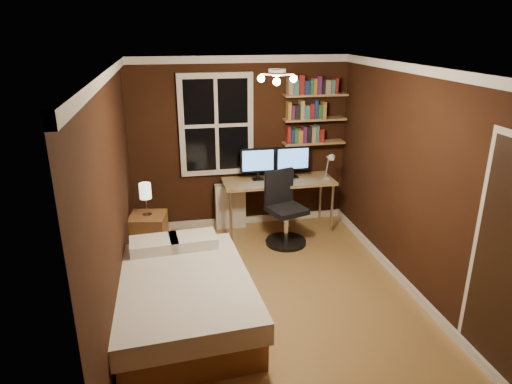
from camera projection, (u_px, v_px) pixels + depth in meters
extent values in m
plane|color=olive|center=(272.00, 295.00, 5.17)|extent=(4.20, 4.20, 0.00)
cube|color=black|center=(240.00, 144.00, 6.68)|extent=(3.20, 0.04, 2.50)
cube|color=black|center=(114.00, 202.00, 4.45)|extent=(0.04, 4.20, 2.50)
cube|color=black|center=(414.00, 182.00, 5.03)|extent=(0.04, 4.20, 2.50)
cube|color=white|center=(275.00, 68.00, 4.31)|extent=(3.20, 4.20, 0.02)
cube|color=silver|center=(216.00, 125.00, 6.48)|extent=(1.06, 0.06, 1.46)
cube|color=#9A7B4A|center=(314.00, 143.00, 6.76)|extent=(0.92, 0.22, 0.03)
cube|color=#9A7B4A|center=(315.00, 119.00, 6.64)|extent=(0.92, 0.22, 0.03)
cube|color=#9A7B4A|center=(316.00, 95.00, 6.53)|extent=(0.92, 0.22, 0.03)
cube|color=brown|center=(183.00, 310.00, 4.64)|extent=(1.40, 1.91, 0.29)
cube|color=silver|center=(182.00, 289.00, 4.56)|extent=(1.48, 1.97, 0.22)
cube|color=white|center=(154.00, 245.00, 5.09)|extent=(0.55, 0.40, 0.13)
cube|color=white|center=(193.00, 240.00, 5.20)|extent=(0.55, 0.40, 0.13)
cube|color=brown|center=(149.00, 235.00, 6.01)|extent=(0.52, 0.52, 0.56)
cube|color=beige|center=(230.00, 206.00, 6.85)|extent=(0.45, 0.16, 0.67)
cube|color=#9A7B4A|center=(279.00, 181.00, 6.64)|extent=(1.61, 0.61, 0.04)
cylinder|color=beige|center=(231.00, 216.00, 6.39)|extent=(0.04, 0.04, 0.73)
cylinder|color=beige|center=(332.00, 209.00, 6.67)|extent=(0.04, 0.04, 0.73)
cylinder|color=beige|center=(226.00, 203.00, 6.88)|extent=(0.04, 0.04, 0.73)
cylinder|color=beige|center=(320.00, 196.00, 7.15)|extent=(0.04, 0.04, 0.73)
cylinder|color=black|center=(286.00, 242.00, 6.40)|extent=(0.57, 0.57, 0.05)
cylinder|color=silver|center=(286.00, 226.00, 6.32)|extent=(0.06, 0.06, 0.42)
cube|color=black|center=(287.00, 210.00, 6.24)|extent=(0.58, 0.58, 0.07)
cube|color=black|center=(279.00, 186.00, 6.31)|extent=(0.43, 0.19, 0.48)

